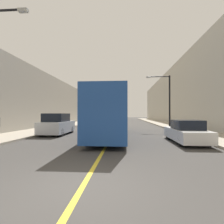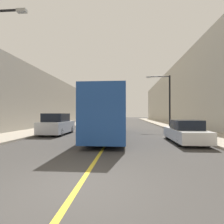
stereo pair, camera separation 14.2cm
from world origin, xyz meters
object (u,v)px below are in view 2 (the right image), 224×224
at_px(bus, 111,114).
at_px(street_lamp_right, 167,97).
at_px(car_right_near, 185,132).
at_px(parked_suv_left, 57,125).

height_order(bus, street_lamp_right, street_lamp_right).
distance_m(car_right_near, street_lamp_right, 10.61).
bearing_deg(street_lamp_right, bus, -132.75).
bearing_deg(bus, car_right_near, -30.93).
xyz_separation_m(bus, car_right_near, (5.23, -3.13, -1.22)).
bearing_deg(bus, street_lamp_right, 47.25).
bearing_deg(car_right_near, street_lamp_right, 83.52).
xyz_separation_m(parked_suv_left, street_lamp_right, (11.50, 6.30, 3.07)).
distance_m(parked_suv_left, car_right_near, 11.02).
xyz_separation_m(car_right_near, street_lamp_right, (1.14, 10.02, 3.29)).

